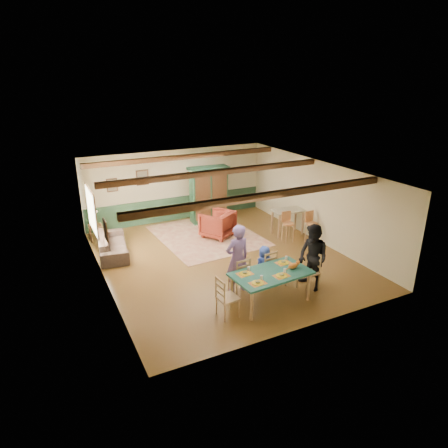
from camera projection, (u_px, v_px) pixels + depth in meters
name	position (u px, v px, depth m)	size (l,w,h in m)	color
floor	(223.00, 258.00, 12.22)	(8.00, 8.00, 0.00)	brown
wall_back	(177.00, 185.00, 15.11)	(7.00, 0.02, 2.70)	beige
wall_left	(102.00, 237.00, 10.30)	(0.02, 8.00, 2.70)	beige
wall_right	(318.00, 201.00, 13.20)	(0.02, 8.00, 2.70)	beige
ceiling	(223.00, 172.00, 11.28)	(7.00, 8.00, 0.02)	white
wainscot_back	(178.00, 208.00, 15.41)	(6.95, 0.03, 0.90)	#223F29
ceiling_beam_front	(266.00, 196.00, 9.38)	(6.95, 0.16, 0.16)	#331E0E
ceiling_beam_mid	(217.00, 172.00, 11.64)	(6.95, 0.16, 0.16)	#331E0E
ceiling_beam_back	(185.00, 157.00, 13.83)	(6.95, 0.16, 0.16)	#331E0E
window_left	(91.00, 211.00, 11.67)	(0.06, 1.60, 1.30)	white
picture_left_wall	(106.00, 230.00, 9.67)	(0.04, 0.42, 0.52)	#797158
picture_back_a	(142.00, 178.00, 14.39)	(0.45, 0.04, 0.55)	#797158
picture_back_b	(112.00, 185.00, 13.99)	(0.38, 0.04, 0.48)	#797158
dining_table	(270.00, 287.00, 9.76)	(1.92, 1.06, 0.80)	#1C594A
dining_chair_far_left	(239.00, 275.00, 10.14)	(0.45, 0.47, 1.01)	#A27B51
dining_chair_far_right	(266.00, 267.00, 10.55)	(0.45, 0.47, 1.01)	#A27B51
dining_chair_end_left	(228.00, 297.00, 9.14)	(0.45, 0.47, 1.01)	#A27B51
dining_chair_end_right	(309.00, 272.00, 10.31)	(0.45, 0.47, 1.01)	#A27B51
person_man	(237.00, 259.00, 10.06)	(0.67, 0.44, 1.84)	slate
person_woman	(313.00, 258.00, 10.23)	(0.85, 0.67, 1.76)	black
person_child	(264.00, 265.00, 10.60)	(0.52, 0.34, 1.07)	#2A45AA
cat	(293.00, 265.00, 9.78)	(0.38, 0.15, 0.19)	orange
place_setting_near_left	(258.00, 281.00, 9.11)	(0.43, 0.32, 0.11)	gold
place_setting_near_center	(282.00, 274.00, 9.44)	(0.43, 0.32, 0.11)	gold
place_setting_far_left	(245.00, 272.00, 9.54)	(0.43, 0.32, 0.11)	gold
place_setting_far_right	(283.00, 261.00, 10.10)	(0.43, 0.32, 0.11)	gold
area_rug	(207.00, 236.00, 13.94)	(3.18, 3.78, 0.01)	beige
armoire	(209.00, 195.00, 14.96)	(1.50, 0.60, 2.12)	#143320
armchair	(217.00, 224.00, 13.75)	(0.98, 1.01, 0.92)	#521510
sofa	(113.00, 244.00, 12.46)	(2.12, 0.83, 0.62)	#372A22
end_table	(96.00, 233.00, 13.48)	(0.44, 0.44, 0.54)	#331E0E
table_lamp	(94.00, 219.00, 13.29)	(0.27, 0.27, 0.49)	#CCB184
counter_table	(287.00, 222.00, 13.93)	(1.09, 0.63, 0.90)	beige
bar_stool_left	(288.00, 227.00, 13.29)	(0.36, 0.40, 1.03)	#C8834E
bar_stool_right	(312.00, 227.00, 13.24)	(0.37, 0.41, 1.05)	#C8834E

